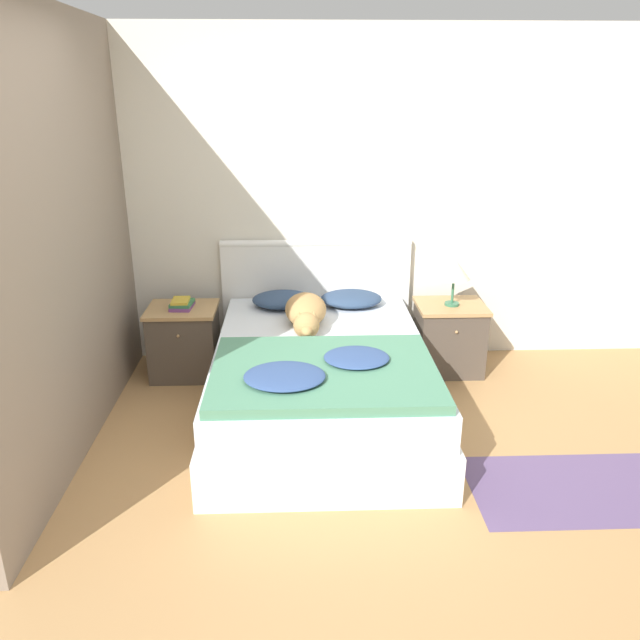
% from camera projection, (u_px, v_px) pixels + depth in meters
% --- Properties ---
extents(ground_plane, '(16.00, 16.00, 0.00)m').
position_uv_depth(ground_plane, '(321.00, 512.00, 3.29)').
color(ground_plane, tan).
extents(wall_back, '(9.00, 0.06, 2.55)m').
position_uv_depth(wall_back, '(310.00, 201.00, 4.84)').
color(wall_back, silver).
rests_on(wall_back, ground_plane).
extents(wall_side_left, '(0.06, 3.10, 2.55)m').
position_uv_depth(wall_side_left, '(77.00, 233.00, 3.78)').
color(wall_side_left, gray).
rests_on(wall_side_left, ground_plane).
extents(bed, '(1.42, 2.03, 0.53)m').
position_uv_depth(bed, '(321.00, 382.00, 4.16)').
color(bed, white).
rests_on(bed, ground_plane).
extents(headboard, '(1.50, 0.06, 0.99)m').
position_uv_depth(headboard, '(316.00, 297.00, 5.04)').
color(headboard, white).
rests_on(headboard, ground_plane).
extents(nightstand_left, '(0.52, 0.45, 0.55)m').
position_uv_depth(nightstand_left, '(184.00, 341.00, 4.78)').
color(nightstand_left, '#4C4238').
rests_on(nightstand_left, ground_plane).
extents(nightstand_right, '(0.52, 0.45, 0.55)m').
position_uv_depth(nightstand_right, '(449.00, 337.00, 4.86)').
color(nightstand_right, '#4C4238').
rests_on(nightstand_right, ground_plane).
extents(pillow_left, '(0.47, 0.37, 0.11)m').
position_uv_depth(pillow_left, '(283.00, 300.00, 4.77)').
color(pillow_left, navy).
rests_on(pillow_left, bed).
extents(pillow_right, '(0.47, 0.37, 0.11)m').
position_uv_depth(pillow_right, '(351.00, 299.00, 4.79)').
color(pillow_right, navy).
rests_on(pillow_right, bed).
extents(quilt, '(1.30, 0.98, 0.11)m').
position_uv_depth(quilt, '(323.00, 371.00, 3.60)').
color(quilt, '#4C8466').
rests_on(quilt, bed).
extents(dog, '(0.29, 0.69, 0.21)m').
position_uv_depth(dog, '(306.00, 312.00, 4.37)').
color(dog, tan).
rests_on(dog, bed).
extents(book_stack, '(0.17, 0.22, 0.07)m').
position_uv_depth(book_stack, '(182.00, 304.00, 4.68)').
color(book_stack, '#703D7F').
rests_on(book_stack, nightstand_left).
extents(table_lamp, '(0.24, 0.24, 0.36)m').
position_uv_depth(table_lamp, '(454.00, 270.00, 4.65)').
color(table_lamp, '#336B4C').
rests_on(table_lamp, nightstand_right).
extents(rug, '(1.23, 0.68, 0.00)m').
position_uv_depth(rug, '(580.00, 489.00, 3.48)').
color(rug, '#604C75').
rests_on(rug, ground_plane).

